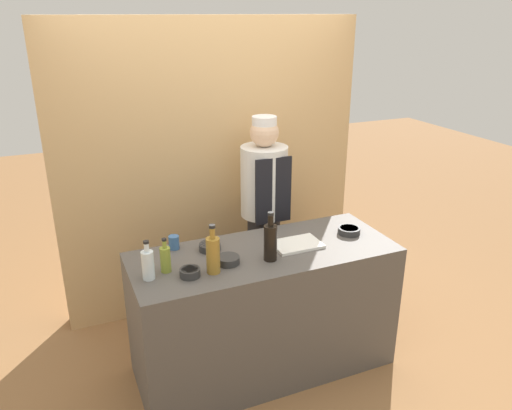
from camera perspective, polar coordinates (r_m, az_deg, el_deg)
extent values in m
plane|color=olive|center=(3.84, 0.87, -17.78)|extent=(14.00, 14.00, 0.00)
cube|color=tan|center=(4.18, -5.11, 4.21)|extent=(2.53, 0.18, 2.40)
cube|color=#514C47|center=(3.57, 0.91, -11.98)|extent=(1.79, 0.71, 0.93)
cylinder|color=#2D2D2D|center=(3.35, -5.30, -4.80)|extent=(0.14, 0.14, 0.05)
cylinder|color=silver|center=(3.35, -5.31, -4.54)|extent=(0.12, 0.12, 0.01)
cylinder|color=#2D2D2D|center=(3.64, 10.58, -2.90)|extent=(0.16, 0.16, 0.05)
cylinder|color=yellow|center=(3.64, 10.59, -2.66)|extent=(0.13, 0.13, 0.01)
cylinder|color=#2D2D2D|center=(3.05, -7.56, -7.66)|extent=(0.13, 0.13, 0.05)
cylinder|color=brown|center=(3.04, -7.57, -7.37)|extent=(0.10, 0.10, 0.02)
cylinder|color=#2D2D2D|center=(3.18, -3.21, -6.30)|extent=(0.15, 0.15, 0.05)
cylinder|color=orange|center=(3.17, -3.21, -6.03)|extent=(0.12, 0.12, 0.01)
cube|color=white|center=(3.42, 4.67, -4.50)|extent=(0.33, 0.23, 0.02)
cylinder|color=black|center=(3.18, 1.66, -4.35)|extent=(0.09, 0.09, 0.24)
cylinder|color=black|center=(3.11, 1.69, -1.78)|extent=(0.03, 0.03, 0.07)
cylinder|color=black|center=(3.10, 1.70, -1.00)|extent=(0.04, 0.04, 0.02)
cylinder|color=silver|center=(3.04, -12.24, -6.75)|extent=(0.07, 0.07, 0.18)
cylinder|color=silver|center=(2.99, -12.41, -4.77)|extent=(0.03, 0.03, 0.05)
cylinder|color=black|center=(2.97, -12.46, -4.17)|extent=(0.03, 0.03, 0.01)
cylinder|color=olive|center=(3.10, -10.30, -6.17)|extent=(0.06, 0.06, 0.16)
cylinder|color=olive|center=(3.06, -10.43, -4.44)|extent=(0.03, 0.03, 0.05)
cylinder|color=black|center=(3.04, -10.47, -3.91)|extent=(0.03, 0.03, 0.01)
cylinder|color=olive|center=(3.04, -4.93, -5.77)|extent=(0.08, 0.08, 0.23)
cylinder|color=olive|center=(2.98, -5.02, -3.23)|extent=(0.03, 0.03, 0.07)
cylinder|color=black|center=(2.96, -5.04, -2.45)|extent=(0.04, 0.04, 0.02)
cylinder|color=#386093|center=(3.39, -9.36, -4.24)|extent=(0.07, 0.07, 0.09)
cylinder|color=#28282D|center=(4.21, 0.86, -6.73)|extent=(0.27, 0.27, 0.89)
cylinder|color=silver|center=(3.92, 0.92, 2.71)|extent=(0.37, 0.37, 0.56)
cube|color=black|center=(3.77, 2.00, 1.61)|extent=(0.29, 0.02, 0.52)
sphere|color=beige|center=(3.81, 0.95, 8.30)|extent=(0.22, 0.22, 0.22)
cylinder|color=white|center=(3.79, 0.96, 9.53)|extent=(0.19, 0.19, 0.08)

